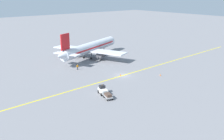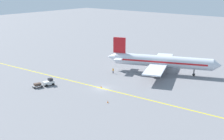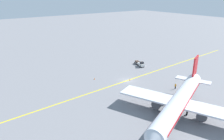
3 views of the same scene
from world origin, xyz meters
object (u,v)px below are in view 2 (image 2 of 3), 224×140
(baggage_cart_trailing, at_px, (38,85))
(traffic_cone_mid_apron, at_px, (101,87))
(airplane_at_gate, at_px, (161,62))
(baggage_tug_white, at_px, (49,82))
(traffic_cone_near_nose, at_px, (108,102))
(ground_crew_worker, at_px, (113,70))

(baggage_cart_trailing, distance_m, traffic_cone_mid_apron, 17.17)
(airplane_at_gate, distance_m, traffic_cone_mid_apron, 23.29)
(baggage_tug_white, height_order, traffic_cone_near_nose, baggage_tug_white)
(airplane_at_gate, bearing_deg, ground_crew_worker, -49.28)
(traffic_cone_near_nose, xyz_separation_m, traffic_cone_mid_apron, (-7.35, -8.63, 0.00))
(ground_crew_worker, bearing_deg, traffic_cone_mid_apron, 26.35)
(ground_crew_worker, xyz_separation_m, traffic_cone_mid_apron, (12.70, 6.29, -0.63))
(baggage_tug_white, bearing_deg, baggage_cart_trailing, -16.24)
(baggage_tug_white, relative_size, ground_crew_worker, 1.96)
(baggage_cart_trailing, xyz_separation_m, traffic_cone_near_nose, (-3.64, 21.81, -0.49))
(baggage_cart_trailing, height_order, traffic_cone_near_nose, baggage_cart_trailing)
(baggage_tug_white, xyz_separation_m, baggage_cart_trailing, (3.17, -0.92, -0.14))
(baggage_tug_white, xyz_separation_m, traffic_cone_near_nose, (-0.47, 20.89, -0.63))
(airplane_at_gate, bearing_deg, traffic_cone_near_nose, 6.82)
(ground_crew_worker, height_order, traffic_cone_near_nose, ground_crew_worker)
(baggage_cart_trailing, bearing_deg, ground_crew_worker, 163.78)
(traffic_cone_mid_apron, bearing_deg, baggage_tug_white, -57.47)
(airplane_at_gate, relative_size, baggage_tug_white, 10.30)
(airplane_at_gate, xyz_separation_m, traffic_cone_near_nose, (29.82, 3.57, -3.43))
(traffic_cone_near_nose, bearing_deg, baggage_tug_white, -88.70)
(traffic_cone_near_nose, height_order, traffic_cone_mid_apron, same)
(ground_crew_worker, relative_size, traffic_cone_mid_apron, 3.05)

